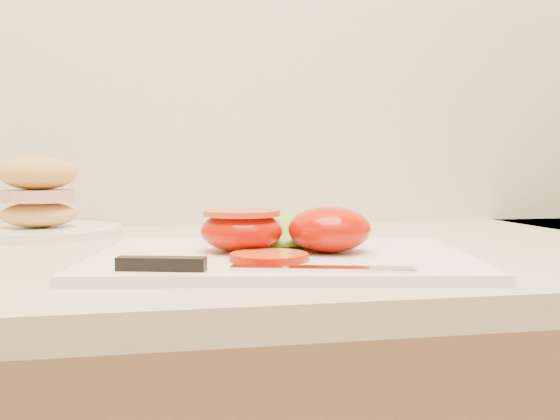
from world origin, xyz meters
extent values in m
cube|color=beige|center=(0.00, 1.68, 0.92)|extent=(3.92, 0.65, 0.03)
cube|color=white|center=(-0.33, 1.55, 0.94)|extent=(0.43, 0.35, 0.01)
ellipsoid|color=#B30900|center=(-0.28, 1.55, 0.96)|extent=(0.09, 0.09, 0.05)
ellipsoid|color=#B30900|center=(-0.37, 1.57, 0.96)|extent=(0.09, 0.09, 0.04)
cylinder|color=#C13C0F|center=(-0.37, 1.57, 0.98)|extent=(0.08, 0.08, 0.01)
cylinder|color=#E34F24|center=(-0.36, 1.50, 0.94)|extent=(0.08, 0.08, 0.01)
ellipsoid|color=#6FC333|center=(-0.33, 1.63, 0.95)|extent=(0.19, 0.16, 0.03)
ellipsoid|color=#6FC333|center=(-0.29, 1.63, 0.95)|extent=(0.12, 0.12, 0.02)
cube|color=silver|center=(-0.32, 1.44, 0.94)|extent=(0.16, 0.06, 0.00)
cube|color=black|center=(-0.46, 1.46, 0.95)|extent=(0.08, 0.04, 0.01)
cylinder|color=white|center=(-0.63, 1.88, 0.94)|extent=(0.24, 0.24, 0.01)
ellipsoid|color=#DBA754|center=(-0.63, 1.88, 0.96)|extent=(0.11, 0.09, 0.04)
cylinder|color=#D8938C|center=(-0.63, 1.88, 0.99)|extent=(0.10, 0.10, 0.02)
ellipsoid|color=#DBA754|center=(-0.63, 1.88, 1.02)|extent=(0.11, 0.09, 0.05)
camera|label=1|loc=(-0.46, 0.91, 1.03)|focal=40.00mm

